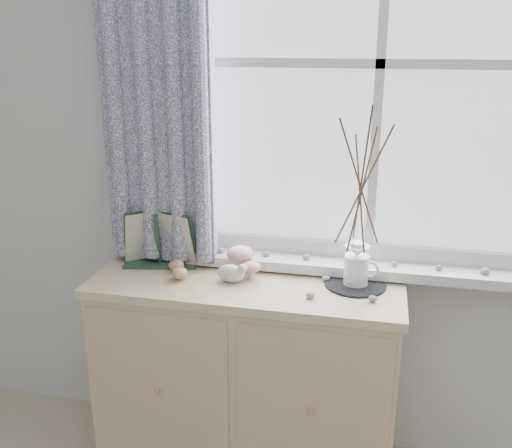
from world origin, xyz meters
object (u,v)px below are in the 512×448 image
object	(u,v)px
toadstool_cluster	(243,258)
twig_pitcher	(361,183)
botanical_book	(157,240)
sideboard	(246,377)

from	to	relation	value
toadstool_cluster	twig_pitcher	world-z (taller)	twig_pitcher
botanical_book	toadstool_cluster	size ratio (longest dim) A/B	2.10
sideboard	botanical_book	xyz separation A→B (m)	(-0.38, 0.05, 0.54)
sideboard	botanical_book	size ratio (longest dim) A/B	3.52
sideboard	twig_pitcher	size ratio (longest dim) A/B	1.73
botanical_book	twig_pitcher	bearing A→B (deg)	-10.96
botanical_book	twig_pitcher	xyz separation A→B (m)	(0.79, -0.00, 0.28)
botanical_book	twig_pitcher	world-z (taller)	twig_pitcher
sideboard	toadstool_cluster	world-z (taller)	toadstool_cluster
sideboard	toadstool_cluster	xyz separation A→B (m)	(-0.03, 0.08, 0.49)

